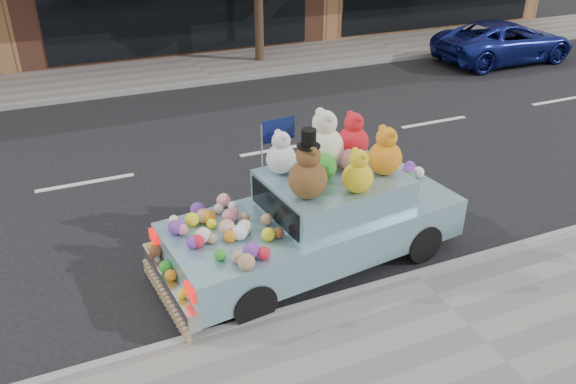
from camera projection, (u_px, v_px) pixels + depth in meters
ground at (280, 149)px, 12.04m from camera, size 120.00×120.00×0.00m
near_sidewalk at (486, 346)px, 6.76m from camera, size 60.00×3.00×0.12m
far_sidewalk at (199, 68)px, 17.27m from camera, size 60.00×3.00×0.12m
near_kerb at (415, 277)px, 7.97m from camera, size 60.00×0.12×0.13m
far_kerb at (213, 82)px, 16.05m from camera, size 60.00×0.12×0.13m
car_blue at (504, 41)px, 17.90m from camera, size 4.61×2.13×1.28m
art_car at (317, 213)px, 8.08m from camera, size 4.65×2.23×2.30m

